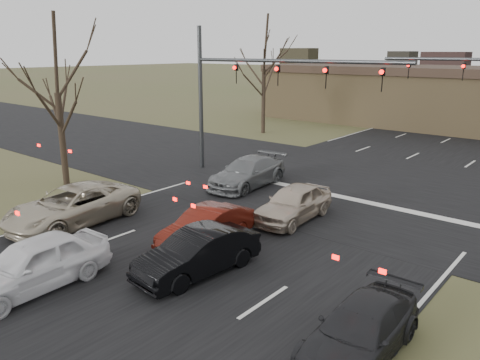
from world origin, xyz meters
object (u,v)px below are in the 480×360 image
at_px(mast_arm_near, 246,83).
at_px(car_red_ahead, 206,227).
at_px(car_black_hatch, 198,253).
at_px(car_white_sedan, 33,264).
at_px(car_charcoal_sedan, 360,330).
at_px(car_silver_ahead, 293,203).
at_px(car_silver_suv, 72,206).
at_px(car_grey_ahead, 248,172).

bearing_deg(mast_arm_near, car_red_ahead, -59.62).
bearing_deg(car_black_hatch, car_white_sedan, -123.27).
relative_size(car_black_hatch, car_charcoal_sedan, 1.03).
xyz_separation_m(mast_arm_near, car_silver_ahead, (5.73, -3.99, -4.35)).
relative_size(car_silver_suv, car_charcoal_sedan, 1.34).
bearing_deg(car_charcoal_sedan, car_silver_suv, 177.75).
height_order(car_black_hatch, car_charcoal_sedan, car_black_hatch).
height_order(car_white_sedan, car_charcoal_sedan, car_white_sedan).
height_order(car_grey_ahead, car_silver_ahead, car_grey_ahead).
relative_size(car_black_hatch, car_grey_ahead, 0.84).
bearing_deg(mast_arm_near, car_silver_ahead, -34.84).
distance_m(car_black_hatch, car_grey_ahead, 9.84).
bearing_deg(car_charcoal_sedan, car_black_hatch, 174.54).
distance_m(mast_arm_near, car_grey_ahead, 4.71).
xyz_separation_m(car_white_sedan, car_red_ahead, (1.61, 5.50, -0.11)).
bearing_deg(car_silver_suv, mast_arm_near, 80.86).
distance_m(car_silver_suv, car_black_hatch, 6.85).
xyz_separation_m(car_white_sedan, car_grey_ahead, (-1.89, 12.23, -0.04)).
relative_size(car_charcoal_sedan, car_silver_ahead, 0.97).
distance_m(car_white_sedan, car_silver_ahead, 9.93).
distance_m(mast_arm_near, car_silver_suv, 10.88).
relative_size(car_silver_suv, car_red_ahead, 1.38).
height_order(car_white_sedan, car_red_ahead, car_white_sedan).
bearing_deg(mast_arm_near, car_black_hatch, -58.30).
xyz_separation_m(mast_arm_near, car_charcoal_sedan, (11.73, -10.39, -4.48)).
relative_size(mast_arm_near, car_white_sedan, 2.71).
bearing_deg(car_silver_suv, car_red_ahead, 14.22).
xyz_separation_m(car_red_ahead, car_silver_ahead, (1.00, 4.08, 0.06)).
distance_m(car_white_sedan, car_red_ahead, 5.73).
distance_m(mast_arm_near, car_charcoal_sedan, 16.30).
bearing_deg(car_silver_suv, car_white_sedan, -47.84).
bearing_deg(car_silver_ahead, car_charcoal_sedan, -49.22).
bearing_deg(car_charcoal_sedan, car_silver_ahead, 132.86).
distance_m(car_red_ahead, car_silver_ahead, 4.20).
distance_m(car_charcoal_sedan, car_grey_ahead, 13.87).
bearing_deg(car_red_ahead, car_grey_ahead, 115.00).
bearing_deg(car_grey_ahead, car_silver_ahead, -34.02).
relative_size(car_white_sedan, car_silver_ahead, 1.06).
distance_m(car_black_hatch, car_charcoal_sedan, 5.65).
height_order(mast_arm_near, car_black_hatch, mast_arm_near).
distance_m(car_silver_suv, car_charcoal_sedan, 12.49).
relative_size(car_grey_ahead, car_red_ahead, 1.26).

